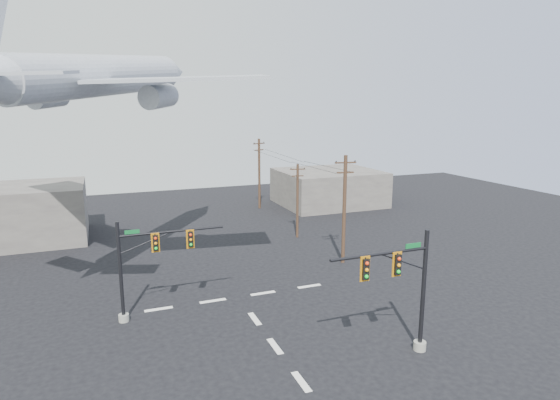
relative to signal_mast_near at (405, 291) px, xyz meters
name	(u,v)px	position (x,y,z in m)	size (l,w,h in m)	color
ground	(301,382)	(-6.68, -0.39, -4.00)	(120.00, 120.00, 0.00)	black
lane_markings	(268,336)	(-6.68, 4.94, -3.99)	(14.00, 21.20, 0.01)	white
signal_mast_near	(405,291)	(0.00, 0.00, 0.00)	(6.58, 0.83, 7.51)	gray
signal_mast_far	(144,266)	(-13.57, 10.47, -0.20)	(7.43, 0.77, 7.01)	gray
utility_pole_a	(344,208)	(4.71, 15.80, 1.27)	(2.01, 0.43, 10.08)	#422B1C
utility_pole_b	(297,200)	(4.05, 25.09, 0.29)	(1.65, 0.43, 8.19)	#422B1C
utility_pole_c	(259,172)	(4.90, 40.61, 1.16)	(1.91, 0.91, 9.85)	#422B1C
power_lines	(290,159)	(4.44, 28.20, 4.40)	(2.51, 24.81, 0.14)	black
airliner	(102,77)	(-15.22, 17.85, 12.60)	(22.60, 25.03, 7.29)	silver
building_right	(329,187)	(15.32, 39.61, -1.50)	(14.00, 12.00, 5.00)	slate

